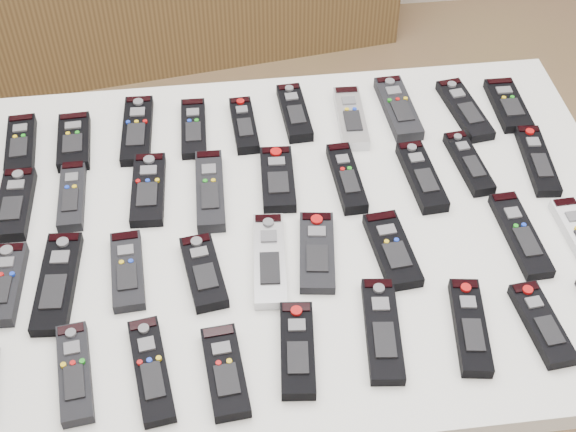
{
  "coord_description": "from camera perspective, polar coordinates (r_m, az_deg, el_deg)",
  "views": [
    {
      "loc": [
        -0.05,
        -0.94,
        1.84
      ],
      "look_at": [
        0.07,
        0.05,
        0.8
      ],
      "focal_mm": 50.0,
      "sensor_mm": 36.0,
      "label": 1
    }
  ],
  "objects": [
    {
      "name": "remote_31",
      "position": [
        1.25,
        -4.49,
        -10.99
      ],
      "size": [
        0.07,
        0.16,
        0.02
      ],
      "primitive_type": "cube",
      "rotation": [
        0.0,
        0.0,
        0.08
      ],
      "color": "black",
      "rests_on": "table"
    },
    {
      "name": "remote_29",
      "position": [
        1.29,
        -14.92,
        -10.72
      ],
      "size": [
        0.07,
        0.18,
        0.02
      ],
      "primitive_type": "cube",
      "rotation": [
        0.0,
        0.0,
        0.12
      ],
      "color": "black",
      "rests_on": "table"
    },
    {
      "name": "remote_10",
      "position": [
        1.56,
        -18.85,
        0.8
      ],
      "size": [
        0.06,
        0.17,
        0.02
      ],
      "primitive_type": "cube",
      "rotation": [
        0.0,
        0.0,
        -0.02
      ],
      "color": "black",
      "rests_on": "table"
    },
    {
      "name": "remote_14",
      "position": [
        1.52,
        -0.74,
        2.65
      ],
      "size": [
        0.07,
        0.17,
        0.02
      ],
      "primitive_type": "cube",
      "rotation": [
        0.0,
        0.0,
        -0.06
      ],
      "color": "black",
      "rests_on": "table"
    },
    {
      "name": "remote_2",
      "position": [
        1.66,
        -10.67,
        6.03
      ],
      "size": [
        0.07,
        0.2,
        0.02
      ],
      "primitive_type": "cube",
      "rotation": [
        0.0,
        0.0,
        -0.04
      ],
      "color": "black",
      "rests_on": "table"
    },
    {
      "name": "remote_22",
      "position": [
        1.37,
        -6.02,
        -3.98
      ],
      "size": [
        0.08,
        0.16,
        0.02
      ],
      "primitive_type": "cube",
      "rotation": [
        0.0,
        0.0,
        0.15
      ],
      "color": "black",
      "rests_on": "table"
    },
    {
      "name": "remote_7",
      "position": [
        1.7,
        7.84,
        7.62
      ],
      "size": [
        0.07,
        0.19,
        0.02
      ],
      "primitive_type": "cube",
      "rotation": [
        0.0,
        0.0,
        0.05
      ],
      "color": "black",
      "rests_on": "table"
    },
    {
      "name": "remote_32",
      "position": [
        1.27,
        0.67,
        -9.47
      ],
      "size": [
        0.07,
        0.18,
        0.02
      ],
      "primitive_type": "cube",
      "rotation": [
        0.0,
        0.0,
        -0.1
      ],
      "color": "black",
      "rests_on": "table"
    },
    {
      "name": "remote_15",
      "position": [
        1.53,
        4.19,
        2.72
      ],
      "size": [
        0.05,
        0.18,
        0.02
      ],
      "primitive_type": "cube",
      "rotation": [
        0.0,
        0.0,
        0.04
      ],
      "color": "black",
      "rests_on": "table"
    },
    {
      "name": "remote_19",
      "position": [
        1.43,
        -19.64,
        -4.59
      ],
      "size": [
        0.07,
        0.17,
        0.02
      ],
      "primitive_type": "cube",
      "rotation": [
        0.0,
        0.0,
        -0.04
      ],
      "color": "black",
      "rests_on": "table"
    },
    {
      "name": "remote_16",
      "position": [
        1.55,
        9.48,
        2.79
      ],
      "size": [
        0.06,
        0.18,
        0.02
      ],
      "primitive_type": "cube",
      "rotation": [
        0.0,
        0.0,
        0.07
      ],
      "color": "black",
      "rests_on": "table"
    },
    {
      "name": "remote_17",
      "position": [
        1.59,
        12.72,
        3.69
      ],
      "size": [
        0.06,
        0.17,
        0.02
      ],
      "primitive_type": "cube",
      "rotation": [
        0.0,
        0.0,
        0.1
      ],
      "color": "black",
      "rests_on": "table"
    },
    {
      "name": "remote_23",
      "position": [
        1.38,
        -1.33,
        -3.13
      ],
      "size": [
        0.07,
        0.21,
        0.02
      ],
      "primitive_type": "cube",
      "rotation": [
        0.0,
        0.0,
        -0.08
      ],
      "color": "#B7B7BC",
      "rests_on": "table"
    },
    {
      "name": "remote_8",
      "position": [
        1.72,
        12.44,
        7.39
      ],
      "size": [
        0.08,
        0.19,
        0.02
      ],
      "primitive_type": "cube",
      "rotation": [
        0.0,
        0.0,
        0.14
      ],
      "color": "black",
      "rests_on": "table"
    },
    {
      "name": "table",
      "position": [
        1.5,
        -0.0,
        -2.07
      ],
      "size": [
        1.25,
        0.88,
        0.78
      ],
      "color": "white",
      "rests_on": "ground"
    },
    {
      "name": "remote_35",
      "position": [
        1.36,
        17.6,
        -7.32
      ],
      "size": [
        0.06,
        0.16,
        0.02
      ],
      "primitive_type": "cube",
      "rotation": [
        0.0,
        0.0,
        0.1
      ],
      "color": "black",
      "rests_on": "table"
    },
    {
      "name": "remote_18",
      "position": [
        1.64,
        17.31,
        3.81
      ],
      "size": [
        0.06,
        0.19,
        0.02
      ],
      "primitive_type": "cube",
      "rotation": [
        0.0,
        0.0,
        -0.09
      ],
      "color": "black",
      "rests_on": "table"
    },
    {
      "name": "remote_34",
      "position": [
        1.32,
        12.82,
        -7.68
      ],
      "size": [
        0.07,
        0.18,
        0.02
      ],
      "primitive_type": "cube",
      "rotation": [
        0.0,
        0.0,
        -0.14
      ],
      "color": "black",
      "rests_on": "table"
    },
    {
      "name": "remote_9",
      "position": [
        1.76,
        15.37,
        7.63
      ],
      "size": [
        0.06,
        0.16,
        0.02
      ],
      "primitive_type": "cube",
      "rotation": [
        0.0,
        0.0,
        -0.02
      ],
      "color": "black",
      "rests_on": "table"
    },
    {
      "name": "remote_21",
      "position": [
        1.39,
        -11.35,
        -3.82
      ],
      "size": [
        0.06,
        0.17,
        0.02
      ],
      "primitive_type": "cube",
      "rotation": [
        0.0,
        0.0,
        0.06
      ],
      "color": "black",
      "rests_on": "table"
    },
    {
      "name": "remote_11",
      "position": [
        1.54,
        -15.11,
        1.4
      ],
      "size": [
        0.05,
        0.17,
        0.02
      ],
      "primitive_type": "cube",
      "rotation": [
        0.0,
        0.0,
        0.01
      ],
      "color": "black",
      "rests_on": "table"
    },
    {
      "name": "remote_0",
      "position": [
        1.68,
        -18.47,
        4.82
      ],
      "size": [
        0.06,
        0.17,
        0.02
      ],
      "primitive_type": "cube",
      "rotation": [
        0.0,
        0.0,
        0.06
      ],
      "color": "black",
      "rests_on": "table"
    },
    {
      "name": "remote_3",
      "position": [
        1.65,
        -6.73,
        6.22
      ],
      "size": [
        0.05,
        0.17,
        0.02
      ],
      "primitive_type": "cube",
      "rotation": [
        0.0,
        0.0,
        -0.03
      ],
      "color": "black",
      "rests_on": "table"
    },
    {
      "name": "remote_26",
      "position": [
        1.48,
        16.19,
        -1.28
      ],
      "size": [
        0.06,
        0.2,
        0.02
      ],
      "primitive_type": "cube",
      "rotation": [
        0.0,
        0.0,
        0.04
      ],
      "color": "black",
      "rests_on": "table"
    },
    {
      "name": "remote_13",
      "position": [
        1.5,
        -5.57,
        1.83
      ],
      "size": [
        0.06,
        0.2,
        0.02
      ],
      "primitive_type": "cube",
      "rotation": [
        0.0,
        0.0,
        -0.03
      ],
      "color": "black",
      "rests_on": "table"
    },
    {
      "name": "remote_12",
      "position": [
        1.52,
        -9.9,
        1.89
      ],
      "size": [
        0.07,
        0.18,
        0.02
      ],
      "primitive_type": "cube",
      "rotation": [
        0.0,
        0.0,
        -0.04
      ],
      "color": "black",
      "rests_on": "table"
    },
    {
      "name": "remote_4",
      "position": [
        1.64,
        -3.14,
        6.47
      ],
      "size": [
        0.05,
        0.16,
        0.02
      ],
      "primitive_type": "cube",
      "rotation": [
        0.0,
        0.0,
        0.03
      ],
      "color": "black",
      "rests_on": "table"
    },
    {
      "name": "remote_24",
      "position": [
        1.4,
        2.07,
        -2.57
      ],
      "size": [
        0.08,
        0.18,
        0.02
      ],
      "primitive_type": "cube",
      "rotation": [
        0.0,
        0.0,
        -0.13
      ],
      "color": "black",
      "rests_on": "table"
    },
    {
      "name": "remote_5",
      "position": [
        1.67,
        0.46,
        7.37
      ],
      "size": [
        0.06,
        0.17,
        0.02
      ],
      "primitive_type": "cube",
      "rotation": [
        0.0,
        0.0,
        0.05
      ],
      "color": "black",
      "rests_on": "table"
    },
    {
      "name": "remote_20",
      "position": [
        1.4,
        -16.08,
        -4.56
      ],
      "size": [
        0.07,
        0.21,
        0.02
      ],
      "primitive_type": "cube",
      "rotation": [
        0.0,
        0.0,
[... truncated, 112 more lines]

